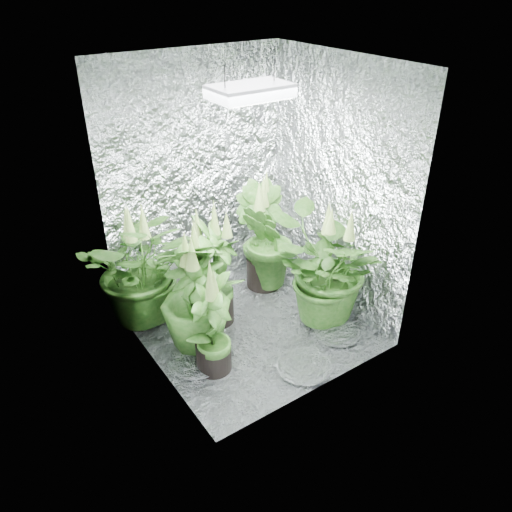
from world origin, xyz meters
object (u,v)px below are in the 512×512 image
object	(u,v)px
plant_b	(215,273)
grow_lamp	(250,92)
plant_a	(140,268)
plant_c	(264,240)
plant_d	(195,297)
plant_f	(212,325)
circulation_fan	(267,256)
plant_e	(328,270)

from	to	relation	value
plant_b	grow_lamp	bearing A→B (deg)	-53.14
plant_a	plant_c	xyz separation A→B (m)	(1.08, -0.13, -0.02)
plant_c	plant_d	world-z (taller)	plant_c
grow_lamp	plant_c	distance (m)	1.50
plant_b	plant_f	size ratio (longest dim) A/B	1.15
plant_c	plant_b	bearing A→B (deg)	-160.31
plant_b	circulation_fan	bearing A→B (deg)	27.12
plant_a	circulation_fan	distance (m)	1.28
grow_lamp	plant_e	xyz separation A→B (m)	(0.54, -0.25, -1.35)
grow_lamp	plant_b	bearing A→B (deg)	126.86
plant_c	plant_d	bearing A→B (deg)	-155.16
plant_d	plant_f	distance (m)	0.28
plant_d	circulation_fan	size ratio (longest dim) A/B	2.73
grow_lamp	plant_b	xyz separation A→B (m)	(-0.18, 0.23, -1.37)
plant_a	plant_c	bearing A→B (deg)	-6.73
grow_lamp	plant_e	world-z (taller)	grow_lamp
grow_lamp	plant_a	bearing A→B (deg)	137.86
plant_d	plant_e	size ratio (longest dim) A/B	0.99
plant_e	plant_a	bearing A→B (deg)	144.71
plant_b	plant_c	distance (m)	0.65
plant_d	circulation_fan	xyz separation A→B (m)	(1.06, 0.59, -0.30)
grow_lamp	circulation_fan	world-z (taller)	grow_lamp
plant_b	circulation_fan	size ratio (longest dim) A/B	2.70
plant_b	circulation_fan	world-z (taller)	plant_b
plant_d	circulation_fan	world-z (taller)	plant_d
plant_b	plant_c	bearing A→B (deg)	19.69
plant_b	plant_d	world-z (taller)	plant_d
plant_b	plant_d	bearing A→B (deg)	-145.38
grow_lamp	plant_f	bearing A→B (deg)	-154.16
plant_a	plant_d	bearing A→B (deg)	-71.33
grow_lamp	plant_c	bearing A→B (deg)	46.11
plant_a	plant_f	world-z (taller)	plant_a
grow_lamp	plant_e	size ratio (longest dim) A/B	0.49
circulation_fan	plant_e	bearing A→B (deg)	-69.58
plant_a	circulation_fan	xyz separation A→B (m)	(1.24, 0.05, -0.33)
plant_b	plant_f	distance (m)	0.56
plant_c	circulation_fan	bearing A→B (deg)	47.51
plant_c	circulation_fan	xyz separation A→B (m)	(0.16, 0.18, -0.31)
plant_e	circulation_fan	distance (m)	0.94
grow_lamp	plant_e	bearing A→B (deg)	-25.31
circulation_fan	plant_a	bearing A→B (deg)	-153.29
plant_c	plant_e	distance (m)	0.71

